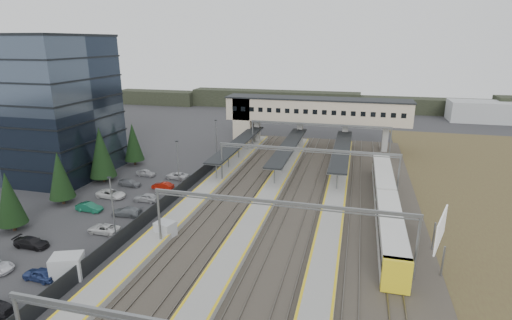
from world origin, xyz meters
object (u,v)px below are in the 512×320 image
(relay_cabin_near, at_px, (68,267))
(office_building, at_px, (34,106))
(footbridge, at_px, (304,112))
(billboard, at_px, (441,231))
(train, at_px, (386,202))
(relay_cabin_far, at_px, (165,230))

(relay_cabin_near, bearing_deg, office_building, 134.61)
(footbridge, xyz_separation_m, billboard, (21.08, -46.06, -4.04))
(office_building, xyz_separation_m, train, (60.00, -4.51, -10.23))
(footbridge, height_order, billboard, footbridge)
(footbridge, relative_size, billboard, 6.38)
(office_building, height_order, footbridge, office_building)
(office_building, bearing_deg, train, -4.30)
(train, height_order, billboard, billboard)
(office_building, height_order, relay_cabin_near, office_building)
(relay_cabin_near, distance_m, relay_cabin_far, 11.83)
(relay_cabin_near, relative_size, train, 0.09)
(relay_cabin_near, xyz_separation_m, train, (32.05, 23.83, 0.72))
(footbridge, xyz_separation_m, train, (16.30, -34.51, -5.97))
(footbridge, bearing_deg, relay_cabin_near, -105.11)
(relay_cabin_near, bearing_deg, relay_cabin_far, 61.64)
(office_building, relative_size, footbridge, 0.60)
(train, relative_size, billboard, 6.02)
(office_building, distance_m, footbridge, 53.18)
(footbridge, relative_size, train, 1.06)
(train, bearing_deg, relay_cabin_far, -153.08)
(relay_cabin_far, height_order, train, train)
(billboard, bearing_deg, office_building, 166.07)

